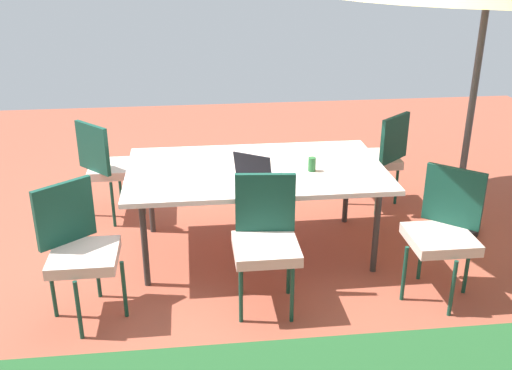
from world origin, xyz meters
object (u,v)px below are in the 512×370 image
(chair_southeast, at_px, (108,164))
(dining_table, at_px, (256,173))
(chair_southwest, at_px, (380,155))
(cup, at_px, (312,164))
(chair_northwest, at_px, (444,228))
(chair_northeast, at_px, (79,246))
(chair_north, at_px, (266,237))
(laptop, at_px, (257,171))

(chair_southeast, bearing_deg, dining_table, -165.17)
(chair_southwest, xyz_separation_m, cup, (0.88, 0.91, 0.28))
(chair_northwest, height_order, chair_northeast, same)
(chair_southwest, xyz_separation_m, chair_southeast, (2.64, -0.04, 0.00))
(chair_north, height_order, chair_southwest, same)
(chair_northwest, distance_m, chair_northeast, 2.64)
(chair_southeast, relative_size, chair_northeast, 1.00)
(chair_northeast, height_order, cup, chair_northeast)
(dining_table, bearing_deg, chair_north, 88.32)
(dining_table, relative_size, chair_southeast, 2.18)
(cup, bearing_deg, chair_southeast, -28.21)
(dining_table, relative_size, cup, 18.40)
(chair_north, relative_size, chair_southeast, 1.00)
(chair_northwest, bearing_deg, dining_table, -171.86)
(chair_northwest, height_order, cup, chair_northwest)
(dining_table, distance_m, chair_northeast, 1.57)
(chair_southwest, height_order, laptop, laptop)
(chair_north, xyz_separation_m, chair_southeast, (1.30, -1.64, 0.00))
(dining_table, distance_m, chair_southwest, 1.55)
(chair_northwest, height_order, laptop, laptop)
(cup, bearing_deg, chair_southwest, -134.10)
(dining_table, bearing_deg, chair_southeast, -32.00)
(chair_southeast, height_order, cup, chair_southeast)
(chair_northwest, relative_size, chair_southwest, 1.00)
(chair_southwest, bearing_deg, dining_table, -9.20)
(dining_table, height_order, chair_northeast, chair_northeast)
(cup, bearing_deg, chair_northwest, 140.44)
(chair_southeast, relative_size, cup, 8.46)
(chair_southeast, bearing_deg, chair_north, 175.19)
(chair_southwest, distance_m, chair_southeast, 2.64)
(chair_southeast, distance_m, cup, 2.02)
(chair_northeast, bearing_deg, cup, -17.68)
(dining_table, height_order, laptop, laptop)
(chair_northeast, relative_size, cup, 8.46)
(chair_northwest, bearing_deg, cup, -178.89)
(dining_table, relative_size, chair_southwest, 2.18)
(chair_northwest, bearing_deg, chair_southeast, -171.59)
(chair_northwest, xyz_separation_m, laptop, (1.32, -0.64, 0.27))
(chair_northwest, bearing_deg, chair_southwest, 129.90)
(chair_southwest, bearing_deg, chair_northwest, 49.37)
(chair_north, bearing_deg, chair_northwest, 4.84)
(chair_north, xyz_separation_m, cup, (-0.47, -0.69, 0.28))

